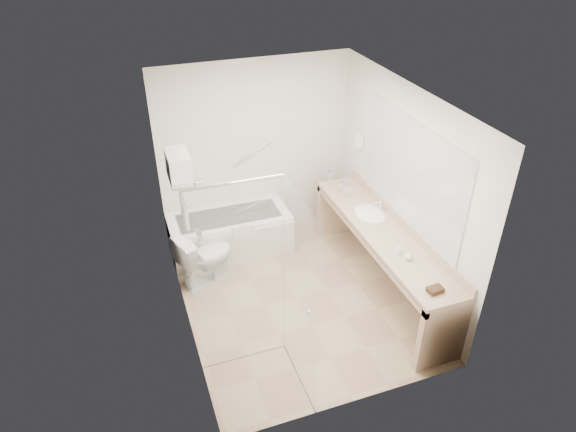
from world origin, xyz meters
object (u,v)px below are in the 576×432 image
object	(u,v)px
vanity_counter	(382,245)
toilet	(205,257)
water_bottle_left	(342,187)
amenity_basket	(435,290)
bathtub	(230,233)

from	to	relation	value
vanity_counter	toilet	distance (m)	2.17
water_bottle_left	vanity_counter	bearing A→B (deg)	-85.55
toilet	water_bottle_left	size ratio (longest dim) A/B	4.40
amenity_basket	bathtub	bearing A→B (deg)	120.20
bathtub	amenity_basket	world-z (taller)	amenity_basket
vanity_counter	water_bottle_left	xyz separation A→B (m)	(-0.08, 0.99, 0.29)
bathtub	water_bottle_left	xyz separation A→B (m)	(1.45, -0.40, 0.65)
amenity_basket	water_bottle_left	bearing A→B (deg)	90.66
bathtub	water_bottle_left	distance (m)	1.64
bathtub	vanity_counter	size ratio (longest dim) A/B	0.59
toilet	vanity_counter	bearing A→B (deg)	-134.71
toilet	amenity_basket	distance (m)	2.81
toilet	water_bottle_left	distance (m)	1.99
amenity_basket	water_bottle_left	distance (m)	2.13
vanity_counter	toilet	world-z (taller)	vanity_counter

